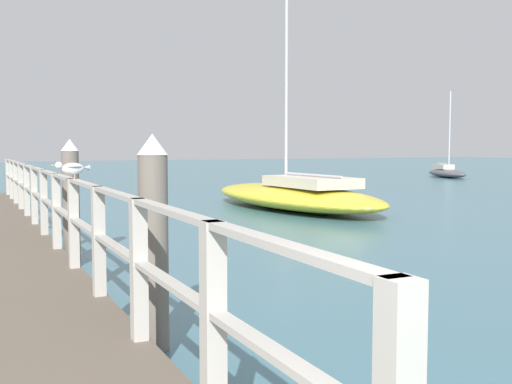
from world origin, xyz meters
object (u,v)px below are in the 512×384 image
object	(u,v)px
boat_2	(294,195)
dock_piling_far	(71,200)
seagull_foreground	(72,168)
boat_0	(447,172)
dock_piling_near	(154,242)

from	to	relation	value
boat_2	dock_piling_far	bearing A→B (deg)	-145.74
seagull_foreground	dock_piling_far	bearing A→B (deg)	-17.63
dock_piling_far	boat_0	size ratio (longest dim) A/B	0.39
boat_2	dock_piling_near	bearing A→B (deg)	-128.63
dock_piling_far	boat_2	size ratio (longest dim) A/B	0.18
dock_piling_near	dock_piling_far	bearing A→B (deg)	90.00
seagull_foreground	boat_2	bearing A→B (deg)	-52.32
dock_piling_near	boat_0	xyz separation A→B (m)	(25.32, 23.20, -0.71)
dock_piling_near	seagull_foreground	distance (m)	2.35
dock_piling_near	boat_0	distance (m)	34.35
seagull_foreground	boat_0	bearing A→B (deg)	-60.33
dock_piling_near	boat_0	bearing A→B (deg)	42.49
dock_piling_near	boat_2	distance (m)	13.32
boat_0	boat_2	xyz separation A→B (m)	(-17.69, -12.30, 0.11)
boat_2	boat_0	bearing A→B (deg)	31.20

